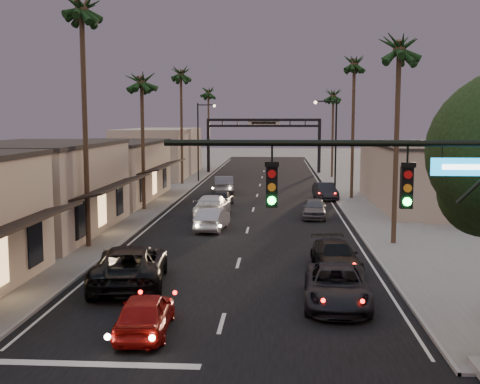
# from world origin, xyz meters

# --- Properties ---
(ground) EXTENTS (200.00, 200.00, 0.00)m
(ground) POSITION_xyz_m (0.00, 40.00, 0.00)
(ground) COLOR slate
(ground) RESTS_ON ground
(road) EXTENTS (14.00, 120.00, 0.02)m
(road) POSITION_xyz_m (0.00, 45.00, 0.00)
(road) COLOR black
(road) RESTS_ON ground
(sidewalk_left) EXTENTS (5.00, 92.00, 0.12)m
(sidewalk_left) POSITION_xyz_m (-9.50, 52.00, 0.06)
(sidewalk_left) COLOR slate
(sidewalk_left) RESTS_ON ground
(sidewalk_right) EXTENTS (5.00, 92.00, 0.12)m
(sidewalk_right) POSITION_xyz_m (9.50, 52.00, 0.06)
(sidewalk_right) COLOR slate
(sidewalk_right) RESTS_ON ground
(storefront_mid) EXTENTS (8.00, 14.00, 5.50)m
(storefront_mid) POSITION_xyz_m (-13.00, 26.00, 2.75)
(storefront_mid) COLOR #A19180
(storefront_mid) RESTS_ON ground
(storefront_far) EXTENTS (8.00, 16.00, 5.00)m
(storefront_far) POSITION_xyz_m (-13.00, 42.00, 2.50)
(storefront_far) COLOR #C5AF96
(storefront_far) RESTS_ON ground
(storefront_dist) EXTENTS (8.00, 20.00, 6.00)m
(storefront_dist) POSITION_xyz_m (-13.00, 65.00, 3.00)
(storefront_dist) COLOR #A19180
(storefront_dist) RESTS_ON ground
(building_right) EXTENTS (8.00, 18.00, 5.00)m
(building_right) POSITION_xyz_m (14.00, 40.00, 2.50)
(building_right) COLOR #A19180
(building_right) RESTS_ON ground
(traffic_signal) EXTENTS (8.51, 0.22, 7.80)m
(traffic_signal) POSITION_xyz_m (5.69, 4.00, 5.08)
(traffic_signal) COLOR black
(traffic_signal) RESTS_ON ground
(arch) EXTENTS (15.20, 0.40, 7.27)m
(arch) POSITION_xyz_m (0.00, 70.00, 5.53)
(arch) COLOR black
(arch) RESTS_ON ground
(streetlight_right) EXTENTS (2.13, 0.30, 9.00)m
(streetlight_right) POSITION_xyz_m (6.92, 45.00, 5.33)
(streetlight_right) COLOR black
(streetlight_right) RESTS_ON ground
(streetlight_left) EXTENTS (2.13, 0.30, 9.00)m
(streetlight_left) POSITION_xyz_m (-6.92, 58.00, 5.33)
(streetlight_left) COLOR black
(streetlight_left) RESTS_ON ground
(palm_lb) EXTENTS (3.20, 3.20, 15.20)m
(palm_lb) POSITION_xyz_m (-8.60, 22.00, 13.39)
(palm_lb) COLOR #38281C
(palm_lb) RESTS_ON ground
(palm_lc) EXTENTS (3.20, 3.20, 12.20)m
(palm_lc) POSITION_xyz_m (-8.60, 36.00, 10.47)
(palm_lc) COLOR #38281C
(palm_lc) RESTS_ON ground
(palm_ld) EXTENTS (3.20, 3.20, 14.20)m
(palm_ld) POSITION_xyz_m (-8.60, 55.00, 12.42)
(palm_ld) COLOR #38281C
(palm_ld) RESTS_ON ground
(palm_ra) EXTENTS (3.20, 3.20, 13.20)m
(palm_ra) POSITION_xyz_m (8.60, 24.00, 11.44)
(palm_ra) COLOR #38281C
(palm_ra) RESTS_ON ground
(palm_rb) EXTENTS (3.20, 3.20, 14.20)m
(palm_rb) POSITION_xyz_m (8.60, 44.00, 12.42)
(palm_rb) COLOR #38281C
(palm_rb) RESTS_ON ground
(palm_rc) EXTENTS (3.20, 3.20, 12.20)m
(palm_rc) POSITION_xyz_m (8.60, 64.00, 10.47)
(palm_rc) COLOR #38281C
(palm_rc) RESTS_ON ground
(palm_far) EXTENTS (3.20, 3.20, 13.20)m
(palm_far) POSITION_xyz_m (-8.30, 78.00, 11.44)
(palm_far) COLOR #38281C
(palm_far) RESTS_ON ground
(oncoming_red) EXTENTS (1.88, 4.22, 1.41)m
(oncoming_red) POSITION_xyz_m (-2.47, 8.87, 0.70)
(oncoming_red) COLOR maroon
(oncoming_red) RESTS_ON ground
(oncoming_pickup) EXTENTS (3.77, 6.74, 1.78)m
(oncoming_pickup) POSITION_xyz_m (-4.40, 14.63, 0.89)
(oncoming_pickup) COLOR black
(oncoming_pickup) RESTS_ON ground
(oncoming_silver) EXTENTS (1.99, 4.62, 1.48)m
(oncoming_silver) POSITION_xyz_m (-2.29, 27.94, 0.74)
(oncoming_silver) COLOR #A7A6AB
(oncoming_silver) RESTS_ON ground
(oncoming_white) EXTENTS (2.49, 5.68, 1.62)m
(oncoming_white) POSITION_xyz_m (-2.89, 33.44, 0.81)
(oncoming_white) COLOR silver
(oncoming_white) RESTS_ON ground
(oncoming_dgrey) EXTENTS (1.70, 4.01, 1.35)m
(oncoming_dgrey) POSITION_xyz_m (-2.65, 38.94, 0.68)
(oncoming_dgrey) COLOR black
(oncoming_dgrey) RESTS_ON ground
(oncoming_grey_far) EXTENTS (2.33, 5.27, 1.68)m
(oncoming_grey_far) POSITION_xyz_m (-3.33, 47.74, 0.84)
(oncoming_grey_far) COLOR #535358
(oncoming_grey_far) RESTS_ON ground
(curbside_near) EXTENTS (2.72, 5.47, 1.49)m
(curbside_near) POSITION_xyz_m (4.25, 12.45, 0.74)
(curbside_near) COLOR black
(curbside_near) RESTS_ON ground
(curbside_black) EXTENTS (2.41, 4.89, 1.37)m
(curbside_black) POSITION_xyz_m (4.73, 17.95, 0.68)
(curbside_black) COLOR black
(curbside_black) RESTS_ON ground
(curbside_grey) EXTENTS (2.01, 4.33, 1.43)m
(curbside_grey) POSITION_xyz_m (4.63, 33.15, 0.72)
(curbside_grey) COLOR #515156
(curbside_grey) RESTS_ON ground
(curbside_far) EXTENTS (2.20, 4.72, 1.50)m
(curbside_far) POSITION_xyz_m (6.20, 43.58, 0.75)
(curbside_far) COLOR black
(curbside_far) RESTS_ON ground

